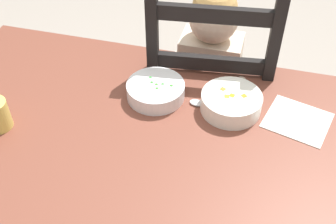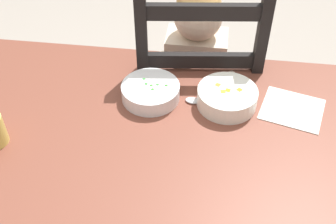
# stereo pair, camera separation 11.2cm
# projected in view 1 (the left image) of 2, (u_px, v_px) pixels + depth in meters

# --- Properties ---
(dining_table) EXTENTS (1.41, 0.82, 0.74)m
(dining_table) POSITION_uv_depth(u_px,v_px,m) (149.00, 157.00, 1.28)
(dining_table) COLOR brown
(dining_table) RESTS_ON ground
(dining_chair) EXTENTS (0.47, 0.47, 1.05)m
(dining_chair) POSITION_uv_depth(u_px,v_px,m) (208.00, 103.00, 1.69)
(dining_chair) COLOR black
(dining_chair) RESTS_ON ground
(child_figure) EXTENTS (0.32, 0.31, 0.97)m
(child_figure) POSITION_uv_depth(u_px,v_px,m) (208.00, 73.00, 1.58)
(child_figure) COLOR beige
(child_figure) RESTS_ON ground
(bowl_of_peas) EXTENTS (0.18, 0.18, 0.05)m
(bowl_of_peas) POSITION_uv_depth(u_px,v_px,m) (156.00, 90.00, 1.31)
(bowl_of_peas) COLOR white
(bowl_of_peas) RESTS_ON dining_table
(bowl_of_carrots) EXTENTS (0.18, 0.18, 0.06)m
(bowl_of_carrots) POSITION_uv_depth(u_px,v_px,m) (231.00, 102.00, 1.26)
(bowl_of_carrots) COLOR white
(bowl_of_carrots) RESTS_ON dining_table
(spoon) EXTENTS (0.14, 0.04, 0.01)m
(spoon) POSITION_uv_depth(u_px,v_px,m) (203.00, 105.00, 1.29)
(spoon) COLOR silver
(spoon) RESTS_ON dining_table
(paper_napkin) EXTENTS (0.21, 0.20, 0.00)m
(paper_napkin) POSITION_uv_depth(u_px,v_px,m) (297.00, 120.00, 1.25)
(paper_napkin) COLOR white
(paper_napkin) RESTS_ON dining_table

